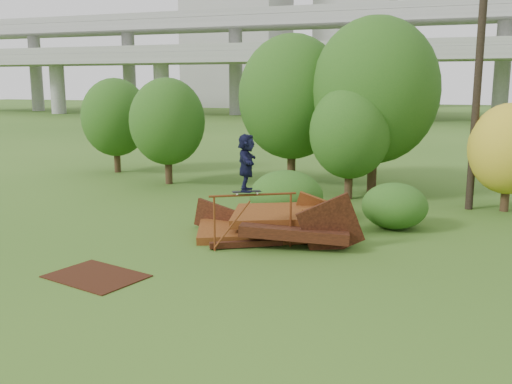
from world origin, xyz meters
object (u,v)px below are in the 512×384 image
(skater, at_px, (246,163))
(utility_pole, at_px, (478,83))
(flat_plate, at_px, (96,276))
(scrap_pile, at_px, (275,226))

(skater, xyz_separation_m, utility_pole, (6.03, 7.76, 2.17))
(flat_plate, bearing_deg, utility_pole, 52.39)
(skater, bearing_deg, flat_plate, 124.63)
(flat_plate, bearing_deg, scrap_pile, 57.01)
(scrap_pile, bearing_deg, flat_plate, -122.99)
(scrap_pile, relative_size, flat_plate, 2.52)
(skater, bearing_deg, scrap_pile, -37.90)
(scrap_pile, height_order, utility_pole, utility_pole)
(scrap_pile, height_order, flat_plate, scrap_pile)
(skater, distance_m, utility_pole, 10.06)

